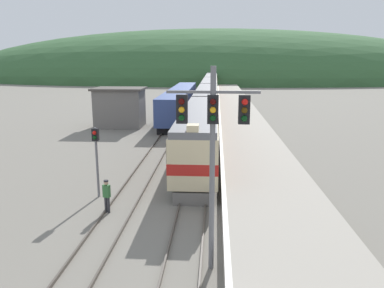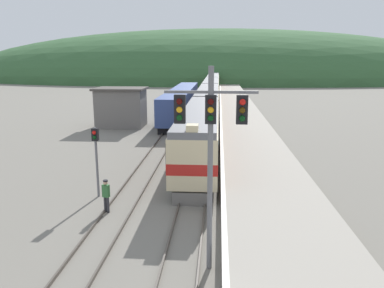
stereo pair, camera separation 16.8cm
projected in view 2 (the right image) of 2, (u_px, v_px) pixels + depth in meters
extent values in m
cube|color=#4C443D|center=(208.00, 98.00, 77.79)|extent=(0.08, 180.00, 0.16)
cube|color=#4C443D|center=(215.00, 98.00, 77.69)|extent=(0.08, 180.00, 0.16)
cube|color=#4C443D|center=(190.00, 97.00, 78.06)|extent=(0.08, 180.00, 0.16)
cube|color=#4C443D|center=(197.00, 97.00, 77.96)|extent=(0.08, 180.00, 0.16)
cube|color=#9E9689|center=(237.00, 108.00, 57.91)|extent=(5.49, 140.00, 0.91)
cube|color=silver|center=(221.00, 105.00, 57.99)|extent=(0.24, 140.00, 0.01)
ellipsoid|color=#335B33|center=(215.00, 79.00, 150.68)|extent=(208.42, 93.79, 38.60)
cube|color=slate|center=(121.00, 108.00, 44.63)|extent=(5.44, 4.01, 4.39)
cube|color=#47423D|center=(120.00, 89.00, 44.12)|extent=(5.94, 4.51, 0.24)
cube|color=black|center=(200.00, 155.00, 29.90)|extent=(2.31, 18.00, 0.85)
cube|color=beige|center=(200.00, 132.00, 29.48)|extent=(2.81, 19.15, 2.90)
cube|color=red|center=(200.00, 135.00, 29.53)|extent=(2.84, 19.17, 0.64)
cube|color=black|center=(200.00, 124.00, 29.34)|extent=(2.84, 18.00, 0.87)
cube|color=slate|center=(200.00, 112.00, 29.11)|extent=(2.64, 19.15, 0.40)
cube|color=black|center=(193.00, 150.00, 21.12)|extent=(2.85, 2.20, 1.16)
cube|color=beige|center=(192.00, 128.00, 20.15)|extent=(0.64, 0.80, 0.36)
cube|color=slate|center=(192.00, 199.00, 20.79)|extent=(2.19, 0.40, 0.77)
cube|color=black|center=(208.00, 117.00, 49.90)|extent=(2.31, 18.98, 0.85)
cube|color=beige|center=(208.00, 103.00, 49.48)|extent=(2.81, 20.19, 2.90)
cube|color=red|center=(208.00, 104.00, 49.54)|extent=(2.84, 20.21, 0.64)
cube|color=black|center=(208.00, 98.00, 49.34)|extent=(2.84, 18.98, 0.87)
cube|color=slate|center=(208.00, 90.00, 49.12)|extent=(2.64, 20.19, 0.40)
cube|color=black|center=(211.00, 100.00, 70.41)|extent=(2.31, 18.98, 0.85)
cube|color=beige|center=(211.00, 90.00, 70.00)|extent=(2.81, 20.19, 2.90)
cube|color=red|center=(211.00, 91.00, 70.05)|extent=(2.84, 20.21, 0.64)
cube|color=black|center=(211.00, 86.00, 69.85)|extent=(2.84, 18.98, 0.87)
cube|color=slate|center=(211.00, 81.00, 69.63)|extent=(2.64, 20.19, 0.40)
cube|color=black|center=(213.00, 90.00, 90.92)|extent=(2.31, 18.98, 0.85)
cube|color=beige|center=(213.00, 83.00, 90.51)|extent=(2.81, 20.19, 2.90)
cube|color=red|center=(213.00, 84.00, 90.56)|extent=(2.84, 20.21, 0.64)
cube|color=black|center=(213.00, 80.00, 90.36)|extent=(2.84, 18.98, 0.87)
cube|color=slate|center=(213.00, 76.00, 90.14)|extent=(2.64, 20.19, 0.40)
cube|color=black|center=(214.00, 85.00, 111.44)|extent=(2.31, 18.98, 0.85)
cube|color=beige|center=(214.00, 78.00, 111.02)|extent=(2.81, 20.19, 2.90)
cube|color=red|center=(214.00, 79.00, 111.07)|extent=(2.84, 20.21, 0.64)
cube|color=black|center=(214.00, 76.00, 110.88)|extent=(2.84, 18.98, 0.87)
cube|color=slate|center=(214.00, 73.00, 110.65)|extent=(2.64, 20.19, 0.40)
cube|color=black|center=(182.00, 113.00, 53.58)|extent=(2.47, 28.02, 0.80)
cube|color=#334784|center=(182.00, 99.00, 53.15)|extent=(2.90, 29.19, 3.03)
cylinder|color=slate|center=(210.00, 173.00, 13.75)|extent=(0.20, 0.20, 7.73)
cube|color=slate|center=(211.00, 92.00, 13.09)|extent=(3.30, 0.10, 0.10)
cube|color=black|center=(180.00, 109.00, 13.30)|extent=(0.40, 0.28, 1.02)
sphere|color=#3C0504|center=(179.00, 102.00, 13.07)|extent=(0.22, 0.22, 0.22)
sphere|color=orange|center=(179.00, 110.00, 13.13)|extent=(0.22, 0.22, 0.22)
sphere|color=black|center=(179.00, 118.00, 13.20)|extent=(0.22, 0.22, 0.22)
cube|color=black|center=(211.00, 109.00, 13.23)|extent=(0.40, 0.28, 1.02)
sphere|color=#3C0504|center=(211.00, 102.00, 13.00)|extent=(0.22, 0.22, 0.22)
sphere|color=orange|center=(211.00, 110.00, 13.06)|extent=(0.22, 0.22, 0.22)
sphere|color=black|center=(211.00, 118.00, 13.12)|extent=(0.22, 0.22, 0.22)
cube|color=black|center=(242.00, 110.00, 13.15)|extent=(0.40, 0.28, 1.02)
sphere|color=red|center=(243.00, 102.00, 12.92)|extent=(0.22, 0.22, 0.22)
sphere|color=#412C05|center=(242.00, 110.00, 12.98)|extent=(0.22, 0.22, 0.22)
sphere|color=black|center=(242.00, 118.00, 13.05)|extent=(0.22, 0.22, 0.22)
cylinder|color=slate|center=(97.00, 163.00, 21.72)|extent=(0.14, 0.14, 4.15)
cube|color=black|center=(95.00, 134.00, 21.35)|extent=(0.36, 0.28, 0.71)
sphere|color=red|center=(94.00, 133.00, 21.15)|extent=(0.22, 0.22, 0.22)
sphere|color=black|center=(94.00, 137.00, 21.21)|extent=(0.22, 0.22, 0.22)
cylinder|color=#2D2D33|center=(105.00, 204.00, 19.82)|extent=(0.14, 0.14, 0.87)
cylinder|color=#2D2D33|center=(108.00, 205.00, 19.76)|extent=(0.14, 0.14, 0.87)
cube|color=#336B38|center=(106.00, 191.00, 19.62)|extent=(0.41, 0.31, 0.67)
sphere|color=tan|center=(105.00, 183.00, 19.52)|extent=(0.24, 0.24, 0.24)
cylinder|color=black|center=(105.00, 181.00, 19.49)|extent=(0.25, 0.25, 0.07)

